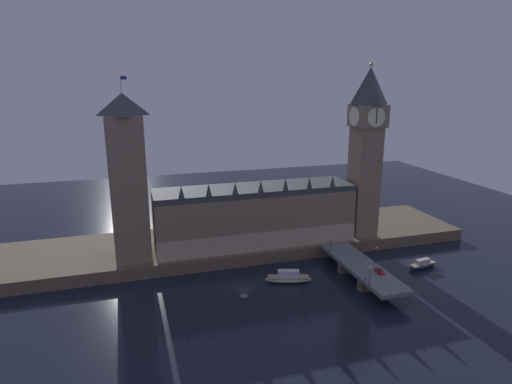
{
  "coord_description": "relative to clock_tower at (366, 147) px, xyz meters",
  "views": [
    {
      "loc": [
        -35.39,
        -134.36,
        72.9
      ],
      "look_at": [
        10.52,
        20.0,
        30.23
      ],
      "focal_mm": 30.0,
      "sensor_mm": 36.0,
      "label": 1
    }
  ],
  "objects": [
    {
      "name": "ground_plane",
      "position": [
        -61.88,
        -26.9,
        -44.4
      ],
      "size": [
        400.0,
        400.0,
        0.0
      ],
      "primitive_type": "plane",
      "color": "black"
    },
    {
      "name": "street_lamp_far",
      "position": [
        -23.4,
        -17.18,
        -34.72
      ],
      "size": [
        1.34,
        0.6,
        6.04
      ],
      "color": "#2D3333",
      "rests_on": "bridge"
    },
    {
      "name": "street_lamp_mid",
      "position": [
        -11.91,
        -31.9,
        -34.31
      ],
      "size": [
        1.34,
        0.6,
        6.7
      ],
      "color": "#2D3333",
      "rests_on": "bridge"
    },
    {
      "name": "bridge",
      "position": [
        -17.66,
        -31.9,
        -40.01
      ],
      "size": [
        12.15,
        46.0,
        5.9
      ],
      "color": "slate",
      "rests_on": "ground_plane"
    },
    {
      "name": "clock_tower",
      "position": [
        0.0,
        0.0,
        0.0
      ],
      "size": [
        13.24,
        13.35,
        74.36
      ],
      "color": "#7F7056",
      "rests_on": "embankment"
    },
    {
      "name": "pedestrian_near_rail",
      "position": [
        -23.0,
        -43.49,
        -37.58
      ],
      "size": [
        0.38,
        0.38,
        1.75
      ],
      "color": "black",
      "rests_on": "bridge"
    },
    {
      "name": "embankment",
      "position": [
        -61.88,
        12.1,
        -41.85
      ],
      "size": [
        220.0,
        42.0,
        5.09
      ],
      "color": "brown",
      "rests_on": "ground_plane"
    },
    {
      "name": "boat_downstream",
      "position": [
        10.97,
        -29.86,
        -43.03
      ],
      "size": [
        13.79,
        5.58,
        3.74
      ],
      "color": "#1E2842",
      "rests_on": "ground_plane"
    },
    {
      "name": "boat_upstream",
      "position": [
        -44.66,
        -26.3,
        -42.64
      ],
      "size": [
        17.79,
        8.82,
        4.82
      ],
      "color": "#B2A893",
      "rests_on": "ground_plane"
    },
    {
      "name": "car_southbound_lead",
      "position": [
        -14.98,
        -39.39,
        -37.83
      ],
      "size": [
        1.86,
        4.13,
        1.43
      ],
      "color": "red",
      "rests_on": "bridge"
    },
    {
      "name": "street_lamp_near",
      "position": [
        -23.4,
        -46.62,
        -34.31
      ],
      "size": [
        1.34,
        0.6,
        6.7
      ],
      "color": "#2D3333",
      "rests_on": "bridge"
    },
    {
      "name": "parliament_hall",
      "position": [
        -48.75,
        4.01,
        -27.18
      ],
      "size": [
        83.41,
        21.19,
        29.19
      ],
      "color": "#7F7056",
      "rests_on": "embankment"
    },
    {
      "name": "victoria_tower",
      "position": [
        -98.72,
        1.21,
        -7.61
      ],
      "size": [
        13.49,
        13.49,
        69.11
      ],
      "color": "#7F7056",
      "rests_on": "embankment"
    }
  ]
}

